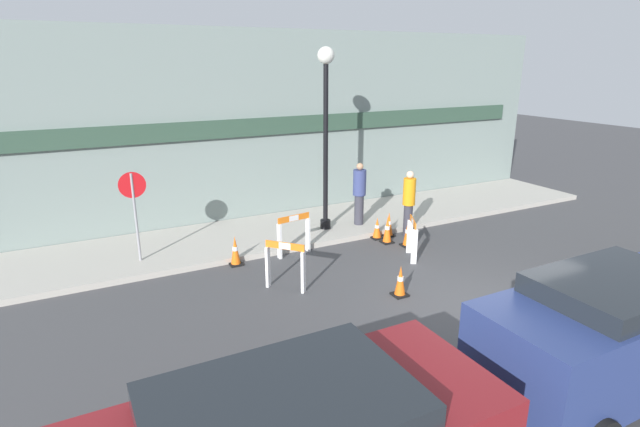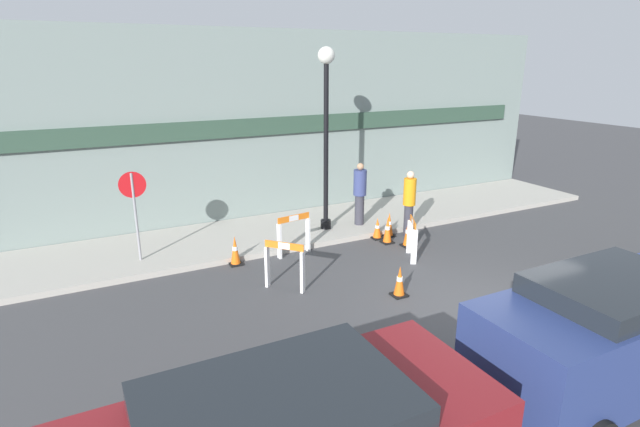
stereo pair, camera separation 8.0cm
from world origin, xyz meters
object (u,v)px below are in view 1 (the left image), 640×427
(streetlamp_post, at_px, (326,115))
(person_pedestrian, at_px, (359,192))
(stop_sign, at_px, (134,202))
(parked_car_1, at_px, (609,330))
(person_worker, at_px, (409,201))

(streetlamp_post, xyz_separation_m, person_pedestrian, (1.02, -0.12, -2.17))
(stop_sign, distance_m, parked_car_1, 9.52)
(parked_car_1, bearing_deg, person_worker, 76.08)
(streetlamp_post, xyz_separation_m, stop_sign, (-4.96, -0.06, -1.70))
(streetlamp_post, height_order, person_pedestrian, streetlamp_post)
(streetlamp_post, distance_m, parked_car_1, 8.34)
(person_worker, distance_m, person_pedestrian, 1.42)
(parked_car_1, bearing_deg, person_pedestrian, 84.29)
(person_pedestrian, distance_m, parked_car_1, 7.95)
(streetlamp_post, bearing_deg, stop_sign, -179.30)
(person_worker, bearing_deg, parked_car_1, 66.35)
(person_pedestrian, bearing_deg, stop_sign, -22.48)
(streetlamp_post, xyz_separation_m, parked_car_1, (0.23, -8.03, -2.24))
(streetlamp_post, height_order, parked_car_1, streetlamp_post)
(person_worker, bearing_deg, stop_sign, -19.28)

